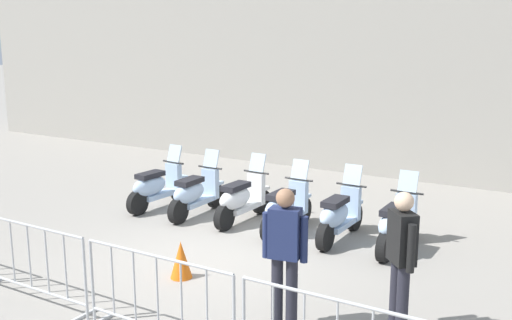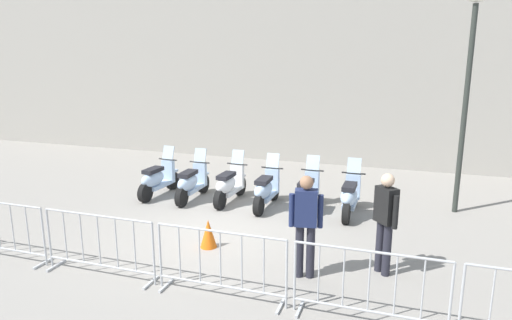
{
  "view_description": "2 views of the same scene",
  "coord_description": "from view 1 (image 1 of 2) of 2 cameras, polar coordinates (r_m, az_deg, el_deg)",
  "views": [
    {
      "loc": [
        4.36,
        -7.6,
        3.4
      ],
      "look_at": [
        0.13,
        1.59,
        1.3
      ],
      "focal_mm": 40.87,
      "sensor_mm": 36.0,
      "label": 1
    },
    {
      "loc": [
        2.68,
        -8.47,
        3.54
      ],
      "look_at": [
        0.33,
        2.11,
        1.07
      ],
      "focal_mm": 31.48,
      "sensor_mm": 36.0,
      "label": 2
    }
  ],
  "objects": [
    {
      "name": "ground_plane",
      "position": [
        9.4,
        -4.84,
        -9.51
      ],
      "size": [
        120.0,
        120.0,
        0.0
      ],
      "primitive_type": "plane",
      "color": "gray"
    },
    {
      "name": "motorcycle_0",
      "position": [
        12.02,
        -9.71,
        -2.61
      ],
      "size": [
        0.65,
        1.72,
        1.24
      ],
      "color": "black",
      "rests_on": "ground"
    },
    {
      "name": "motorcycle_1",
      "position": [
        11.4,
        -5.97,
        -3.3
      ],
      "size": [
        0.58,
        1.73,
        1.24
      ],
      "color": "black",
      "rests_on": "ground"
    },
    {
      "name": "motorcycle_2",
      "position": [
        10.95,
        -1.46,
        -3.87
      ],
      "size": [
        0.62,
        1.72,
        1.24
      ],
      "color": "black",
      "rests_on": "ground"
    },
    {
      "name": "motorcycle_3",
      "position": [
        10.38,
        2.88,
        -4.75
      ],
      "size": [
        0.58,
        1.72,
        1.24
      ],
      "color": "black",
      "rests_on": "ground"
    },
    {
      "name": "motorcycle_4",
      "position": [
        10.06,
        8.12,
        -5.4
      ],
      "size": [
        0.59,
        1.72,
        1.24
      ],
      "color": "black",
      "rests_on": "ground"
    },
    {
      "name": "motorcycle_5",
      "position": [
        9.76,
        13.55,
        -6.16
      ],
      "size": [
        0.59,
        1.72,
        1.24
      ],
      "color": "black",
      "rests_on": "ground"
    },
    {
      "name": "barrier_segment_2",
      "position": [
        8.28,
        -21.26,
        -9.4
      ],
      "size": [
        2.07,
        0.64,
        1.07
      ],
      "color": "#B2B5B7",
      "rests_on": "ground"
    },
    {
      "name": "barrier_segment_3",
      "position": [
        6.81,
        -9.61,
        -13.4
      ],
      "size": [
        2.07,
        0.64,
        1.07
      ],
      "color": "#B2B5B7",
      "rests_on": "ground"
    },
    {
      "name": "officer_near_row_end",
      "position": [
        6.87,
        2.83,
        -8.89
      ],
      "size": [
        0.55,
        0.25,
        1.73
      ],
      "color": "#23232D",
      "rests_on": "ground"
    },
    {
      "name": "officer_mid_plaza",
      "position": [
        6.92,
        14.03,
        -9.07
      ],
      "size": [
        0.39,
        0.46,
        1.73
      ],
      "color": "#23232D",
      "rests_on": "ground"
    },
    {
      "name": "traffic_cone",
      "position": [
        8.61,
        -7.35,
        -9.64
      ],
      "size": [
        0.32,
        0.32,
        0.55
      ],
      "primitive_type": "cone",
      "color": "orange",
      "rests_on": "ground"
    }
  ]
}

